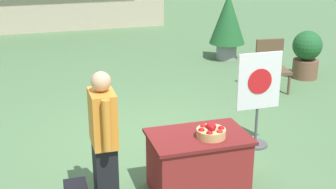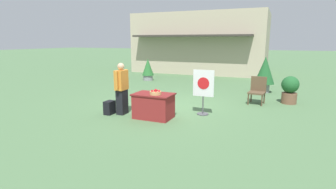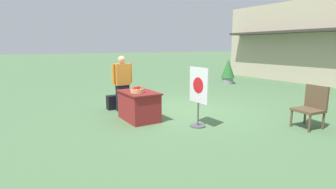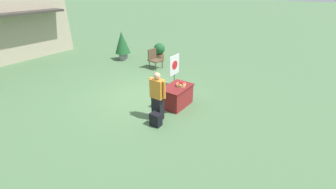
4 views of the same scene
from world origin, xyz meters
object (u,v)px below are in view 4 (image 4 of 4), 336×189
at_px(backpack, 156,119).
at_px(potted_plant_near_right, 122,44).
at_px(poster_board, 174,70).
at_px(patio_chair, 154,58).
at_px(apple_basket, 181,84).
at_px(person_visitor, 158,96).
at_px(display_table, 177,96).
at_px(potted_plant_far_left, 159,52).

bearing_deg(backpack, potted_plant_near_right, 53.41).
distance_m(poster_board, patio_chair, 2.63).
height_order(poster_board, patio_chair, poster_board).
distance_m(apple_basket, potted_plant_near_right, 6.17).
bearing_deg(potted_plant_near_right, patio_chair, -92.17).
distance_m(poster_board, potted_plant_near_right, 4.79).
xyz_separation_m(person_visitor, patio_chair, (3.76, 3.13, -0.28)).
xyz_separation_m(display_table, patio_chair, (2.66, 3.14, 0.16)).
bearing_deg(potted_plant_far_left, person_visitor, -143.28).
relative_size(person_visitor, patio_chair, 1.63).
relative_size(apple_basket, backpack, 0.80).
relative_size(patio_chair, potted_plant_far_left, 0.97).
relative_size(display_table, patio_chair, 1.18).
relative_size(apple_basket, potted_plant_far_left, 0.33).
height_order(person_visitor, potted_plant_far_left, person_visitor).
height_order(display_table, apple_basket, apple_basket).
xyz_separation_m(poster_board, patio_chair, (1.42, 2.20, -0.26)).
bearing_deg(backpack, patio_chair, 38.89).
relative_size(poster_board, potted_plant_far_left, 1.39).
relative_size(display_table, potted_plant_near_right, 0.73).
xyz_separation_m(poster_board, potted_plant_near_right, (1.51, 4.54, 0.13)).
bearing_deg(potted_plant_far_left, patio_chair, -156.14).
bearing_deg(poster_board, person_visitor, -68.37).
bearing_deg(patio_chair, display_table, -34.09).
distance_m(apple_basket, poster_board, 1.53).
xyz_separation_m(apple_basket, backpack, (-1.57, -0.09, -0.59)).
bearing_deg(poster_board, potted_plant_near_right, 161.47).
relative_size(person_visitor, potted_plant_far_left, 1.59).
xyz_separation_m(apple_basket, potted_plant_near_right, (2.64, 5.57, 0.11)).
height_order(apple_basket, patio_chair, patio_chair).
height_order(backpack, patio_chair, patio_chair).
relative_size(apple_basket, potted_plant_near_right, 0.21).
distance_m(patio_chair, potted_plant_far_left, 1.18).
bearing_deg(poster_board, patio_chair, 146.98).
height_order(person_visitor, poster_board, person_visitor).
distance_m(display_table, potted_plant_far_left, 5.21).
height_order(apple_basket, potted_plant_far_left, potted_plant_far_left).
bearing_deg(potted_plant_far_left, potted_plant_near_right, 117.95).
distance_m(backpack, patio_chair, 5.29).
distance_m(person_visitor, poster_board, 2.52).
bearing_deg(patio_chair, person_visitor, -43.99).
bearing_deg(potted_plant_near_right, apple_basket, -115.31).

